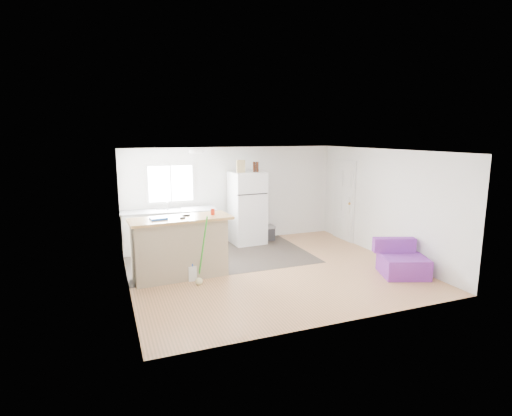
# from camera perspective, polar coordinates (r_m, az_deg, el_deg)

# --- Properties ---
(room) EXTENTS (5.51, 5.01, 2.41)m
(room) POSITION_cam_1_polar(r_m,az_deg,el_deg) (7.90, 2.15, -0.58)
(room) COLOR #9F7142
(room) RESTS_ON ground
(vinyl_zone) EXTENTS (4.05, 2.50, 0.00)m
(vinyl_zone) POSITION_cam_1_polar(r_m,az_deg,el_deg) (9.10, -5.28, -6.88)
(vinyl_zone) COLOR #342D27
(vinyl_zone) RESTS_ON floor
(window) EXTENTS (1.18, 0.06, 0.98)m
(window) POSITION_cam_1_polar(r_m,az_deg,el_deg) (9.79, -12.09, 3.44)
(window) COLOR white
(window) RESTS_ON back_wall
(interior_door) EXTENTS (0.11, 0.92, 2.10)m
(interior_door) POSITION_cam_1_polar(r_m,az_deg,el_deg) (10.56, 12.45, 1.00)
(interior_door) COLOR white
(interior_door) RESTS_ON right_wall
(ceiling_fixture) EXTENTS (0.30, 0.30, 0.07)m
(ceiling_fixture) POSITION_cam_1_polar(r_m,az_deg,el_deg) (8.53, -8.55, 8.00)
(ceiling_fixture) COLOR white
(ceiling_fixture) RESTS_ON ceiling
(kitchen_cabinets) EXTENTS (2.23, 0.88, 1.26)m
(kitchen_cabinets) POSITION_cam_1_polar(r_m,az_deg,el_deg) (9.64, -12.20, -3.05)
(kitchen_cabinets) COLOR white
(kitchen_cabinets) RESTS_ON floor
(peninsula) EXTENTS (1.94, 0.84, 1.17)m
(peninsula) POSITION_cam_1_polar(r_m,az_deg,el_deg) (7.78, -10.81, -5.54)
(peninsula) COLOR tan
(peninsula) RESTS_ON floor
(refrigerator) EXTENTS (0.84, 0.80, 1.80)m
(refrigerator) POSITION_cam_1_polar(r_m,az_deg,el_deg) (9.98, -1.25, 0.02)
(refrigerator) COLOR white
(refrigerator) RESTS_ON floor
(cooler) EXTENTS (0.51, 0.35, 0.38)m
(cooler) POSITION_cam_1_polar(r_m,az_deg,el_deg) (10.38, 1.19, -3.55)
(cooler) COLOR #313133
(cooler) RESTS_ON floor
(purple_seat) EXTENTS (1.05, 1.04, 0.68)m
(purple_seat) POSITION_cam_1_polar(r_m,az_deg,el_deg) (8.37, 20.09, -7.29)
(purple_seat) COLOR purple
(purple_seat) RESTS_ON floor
(cleaner_jug) EXTENTS (0.16, 0.12, 0.34)m
(cleaner_jug) POSITION_cam_1_polar(r_m,az_deg,el_deg) (7.68, -9.09, -9.16)
(cleaner_jug) COLOR silver
(cleaner_jug) RESTS_ON floor
(mop) EXTENTS (0.27, 0.35, 1.28)m
(mop) POSITION_cam_1_polar(r_m,az_deg,el_deg) (7.48, -8.00, -9.00)
(mop) COLOR green
(mop) RESTS_ON floor
(red_cup) EXTENTS (0.08, 0.08, 0.12)m
(red_cup) POSITION_cam_1_polar(r_m,az_deg,el_deg) (7.80, -6.20, -0.54)
(red_cup) COLOR red
(red_cup) RESTS_ON peninsula
(blue_tray) EXTENTS (0.32, 0.25, 0.04)m
(blue_tray) POSITION_cam_1_polar(r_m,az_deg,el_deg) (7.55, -13.76, -1.47)
(blue_tray) COLOR blue
(blue_tray) RESTS_ON peninsula
(tool_a) EXTENTS (0.14, 0.07, 0.03)m
(tool_a) POSITION_cam_1_polar(r_m,az_deg,el_deg) (7.77, -9.95, -1.02)
(tool_a) COLOR black
(tool_a) RESTS_ON peninsula
(tool_b) EXTENTS (0.10, 0.05, 0.03)m
(tool_b) POSITION_cam_1_polar(r_m,az_deg,el_deg) (7.54, -10.45, -1.40)
(tool_b) COLOR black
(tool_b) RESTS_ON peninsula
(cardboard_box) EXTENTS (0.21, 0.12, 0.30)m
(cardboard_box) POSITION_cam_1_polar(r_m,az_deg,el_deg) (9.71, -2.20, 5.98)
(cardboard_box) COLOR #9E895A
(cardboard_box) RESTS_ON refrigerator
(bottle_left) EXTENTS (0.09, 0.09, 0.25)m
(bottle_left) POSITION_cam_1_polar(r_m,az_deg,el_deg) (9.82, 0.18, 5.89)
(bottle_left) COLOR #321409
(bottle_left) RESTS_ON refrigerator
(bottle_right) EXTENTS (0.09, 0.09, 0.25)m
(bottle_right) POSITION_cam_1_polar(r_m,az_deg,el_deg) (9.85, -0.25, 5.90)
(bottle_right) COLOR #321409
(bottle_right) RESTS_ON refrigerator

